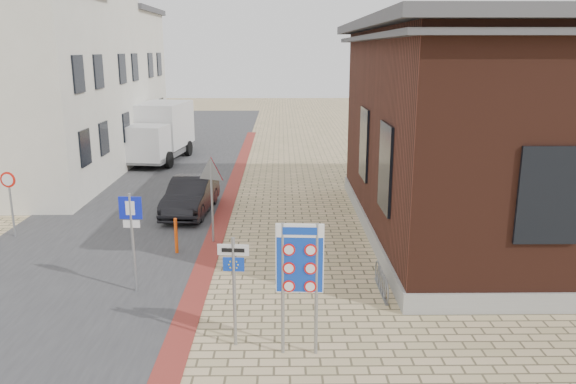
# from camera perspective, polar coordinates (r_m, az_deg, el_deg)

# --- Properties ---
(ground) EXTENTS (120.00, 120.00, 0.00)m
(ground) POSITION_cam_1_polar(r_m,az_deg,el_deg) (12.30, -1.36, -14.38)
(ground) COLOR tan
(ground) RESTS_ON ground
(road_strip) EXTENTS (7.00, 60.00, 0.02)m
(road_strip) POSITION_cam_1_polar(r_m,az_deg,el_deg) (27.05, -12.74, 1.36)
(road_strip) COLOR #38383A
(road_strip) RESTS_ON ground
(curb_strip) EXTENTS (0.60, 40.00, 0.02)m
(curb_strip) POSITION_cam_1_polar(r_m,az_deg,el_deg) (21.71, -6.36, -1.52)
(curb_strip) COLOR maroon
(curb_strip) RESTS_ON ground
(brick_building) EXTENTS (13.00, 13.00, 6.80)m
(brick_building) POSITION_cam_1_polar(r_m,az_deg,el_deg) (20.01, 25.69, 5.96)
(brick_building) COLOR gray
(brick_building) RESTS_ON ground
(townhouse_near) EXTENTS (7.40, 6.40, 8.30)m
(townhouse_near) POSITION_cam_1_polar(r_m,az_deg,el_deg) (25.43, -27.03, 8.85)
(townhouse_near) COLOR beige
(townhouse_near) RESTS_ON ground
(townhouse_mid) EXTENTS (7.40, 6.40, 9.10)m
(townhouse_mid) POSITION_cam_1_polar(r_m,az_deg,el_deg) (30.90, -22.25, 10.78)
(townhouse_mid) COLOR beige
(townhouse_mid) RESTS_ON ground
(townhouse_far) EXTENTS (7.40, 6.40, 8.30)m
(townhouse_far) POSITION_cam_1_polar(r_m,az_deg,el_deg) (36.57, -18.78, 10.84)
(townhouse_far) COLOR beige
(townhouse_far) RESTS_ON ground
(bike_rack) EXTENTS (0.08, 1.80, 0.60)m
(bike_rack) POSITION_cam_1_polar(r_m,az_deg,el_deg) (14.38, 9.48, -9.00)
(bike_rack) COLOR slate
(bike_rack) RESTS_ON ground
(sedan) EXTENTS (1.72, 4.13, 1.33)m
(sedan) POSITION_cam_1_polar(r_m,az_deg,el_deg) (21.00, -9.85, -0.36)
(sedan) COLOR black
(sedan) RESTS_ON ground
(box_truck) EXTENTS (3.10, 6.14, 3.08)m
(box_truck) POSITION_cam_1_polar(r_m,az_deg,el_deg) (31.22, -13.01, 5.99)
(box_truck) COLOR slate
(box_truck) RESTS_ON ground
(border_sign) EXTENTS (0.93, 0.11, 2.72)m
(border_sign) POSITION_cam_1_polar(r_m,az_deg,el_deg) (10.84, 1.20, -7.09)
(border_sign) COLOR gray
(border_sign) RESTS_ON ground
(essen_sign) EXTENTS (0.63, 0.10, 2.32)m
(essen_sign) POSITION_cam_1_polar(r_m,az_deg,el_deg) (11.35, -5.52, -8.44)
(essen_sign) COLOR gray
(essen_sign) RESTS_ON ground
(parking_sign) EXTENTS (0.56, 0.08, 2.54)m
(parking_sign) POSITION_cam_1_polar(r_m,az_deg,el_deg) (14.20, -15.60, -3.31)
(parking_sign) COLOR gray
(parking_sign) RESTS_ON ground
(yield_sign) EXTENTS (0.89, 0.44, 2.68)m
(yield_sign) POSITION_cam_1_polar(r_m,az_deg,el_deg) (17.36, -7.80, 1.37)
(yield_sign) COLOR gray
(yield_sign) RESTS_ON ground
(speed_sign) EXTENTS (0.51, 0.10, 2.16)m
(speed_sign) POSITION_cam_1_polar(r_m,az_deg,el_deg) (19.93, -26.40, -0.20)
(speed_sign) COLOR gray
(speed_sign) RESTS_ON ground
(bollard) EXTENTS (0.12, 0.12, 1.09)m
(bollard) POSITION_cam_1_polar(r_m,az_deg,el_deg) (16.96, -11.30, -4.40)
(bollard) COLOR #FF520D
(bollard) RESTS_ON ground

